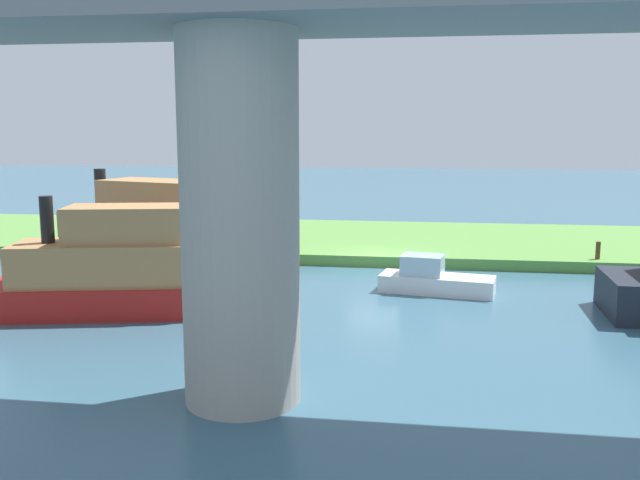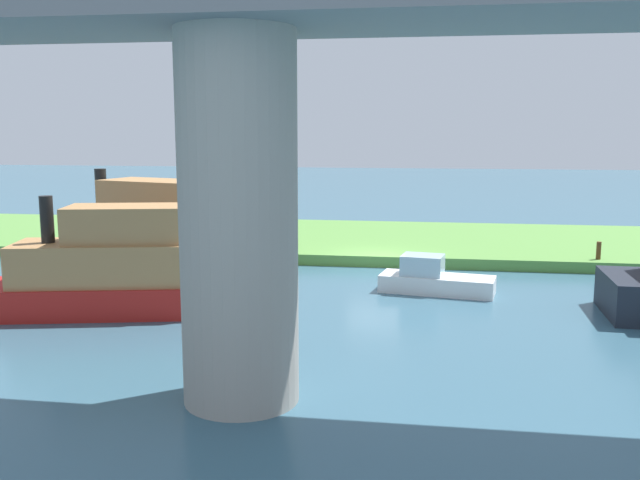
{
  "view_description": "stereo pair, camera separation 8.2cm",
  "coord_description": "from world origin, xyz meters",
  "px_view_note": "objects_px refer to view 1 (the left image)",
  "views": [
    {
      "loc": [
        -1.94,
        30.07,
        6.08
      ],
      "look_at": [
        1.78,
        5.0,
        2.0
      ],
      "focal_mm": 38.72,
      "sensor_mm": 36.0,
      "label": 1
    },
    {
      "loc": [
        -2.02,
        30.06,
        6.08
      ],
      "look_at": [
        1.78,
        5.0,
        2.0
      ],
      "focal_mm": 38.72,
      "sensor_mm": 36.0,
      "label": 2
    }
  ],
  "objects_px": {
    "motorboat_red": "(106,270)",
    "person_on_bank": "(286,232)",
    "bridge_pylon": "(240,222)",
    "mooring_post": "(598,250)",
    "houseboat_blue": "(141,237)",
    "riverboat_paddlewheel": "(433,279)"
  },
  "relations": [
    {
      "from": "motorboat_red",
      "to": "person_on_bank",
      "type": "bearing_deg",
      "value": -109.37
    },
    {
      "from": "bridge_pylon",
      "to": "mooring_post",
      "type": "distance_m",
      "value": 20.29
    },
    {
      "from": "houseboat_blue",
      "to": "motorboat_red",
      "type": "xyz_separation_m",
      "value": [
        -1.19,
        5.72,
        -0.18
      ]
    },
    {
      "from": "person_on_bank",
      "to": "motorboat_red",
      "type": "height_order",
      "value": "motorboat_red"
    },
    {
      "from": "riverboat_paddlewheel",
      "to": "houseboat_blue",
      "type": "bearing_deg",
      "value": -5.56
    },
    {
      "from": "bridge_pylon",
      "to": "motorboat_red",
      "type": "height_order",
      "value": "bridge_pylon"
    },
    {
      "from": "mooring_post",
      "to": "houseboat_blue",
      "type": "bearing_deg",
      "value": 11.86
    },
    {
      "from": "mooring_post",
      "to": "motorboat_red",
      "type": "distance_m",
      "value": 20.43
    },
    {
      "from": "person_on_bank",
      "to": "motorboat_red",
      "type": "xyz_separation_m",
      "value": [
        3.89,
        11.07,
        0.26
      ]
    },
    {
      "from": "motorboat_red",
      "to": "houseboat_blue",
      "type": "bearing_deg",
      "value": -78.23
    },
    {
      "from": "bridge_pylon",
      "to": "person_on_bank",
      "type": "relative_size",
      "value": 5.88
    },
    {
      "from": "riverboat_paddlewheel",
      "to": "motorboat_red",
      "type": "distance_m",
      "value": 11.79
    },
    {
      "from": "houseboat_blue",
      "to": "bridge_pylon",
      "type": "bearing_deg",
      "value": 121.59
    },
    {
      "from": "bridge_pylon",
      "to": "person_on_bank",
      "type": "xyz_separation_m",
      "value": [
        2.52,
        -17.71,
        -2.88
      ]
    },
    {
      "from": "bridge_pylon",
      "to": "person_on_bank",
      "type": "height_order",
      "value": "bridge_pylon"
    },
    {
      "from": "bridge_pylon",
      "to": "houseboat_blue",
      "type": "relative_size",
      "value": 0.89
    },
    {
      "from": "bridge_pylon",
      "to": "person_on_bank",
      "type": "bearing_deg",
      "value": -81.9
    },
    {
      "from": "mooring_post",
      "to": "houseboat_blue",
      "type": "distance_m",
      "value": 19.57
    },
    {
      "from": "person_on_bank",
      "to": "mooring_post",
      "type": "bearing_deg",
      "value": 174.61
    },
    {
      "from": "person_on_bank",
      "to": "motorboat_red",
      "type": "distance_m",
      "value": 11.73
    },
    {
      "from": "bridge_pylon",
      "to": "motorboat_red",
      "type": "distance_m",
      "value": 9.6
    },
    {
      "from": "person_on_bank",
      "to": "houseboat_blue",
      "type": "height_order",
      "value": "houseboat_blue"
    }
  ]
}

